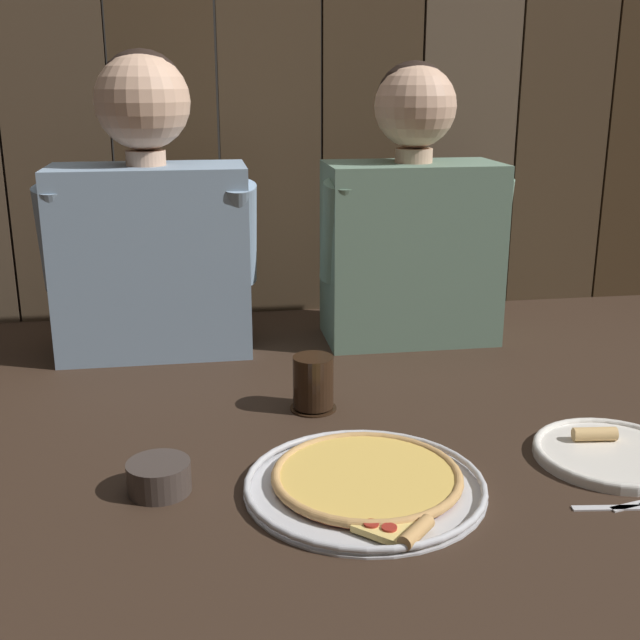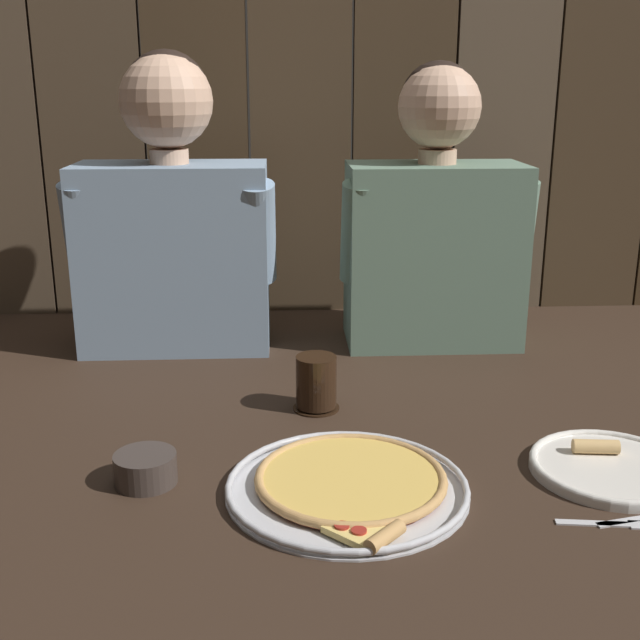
{
  "view_description": "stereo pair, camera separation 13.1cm",
  "coord_description": "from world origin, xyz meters",
  "px_view_note": "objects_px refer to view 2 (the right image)",
  "views": [
    {
      "loc": [
        -0.18,
        -1.14,
        0.56
      ],
      "look_at": [
        0.01,
        0.1,
        0.18
      ],
      "focal_mm": 44.73,
      "sensor_mm": 36.0,
      "label": 1
    },
    {
      "loc": [
        -0.05,
        -1.15,
        0.56
      ],
      "look_at": [
        0.01,
        0.1,
        0.18
      ],
      "focal_mm": 44.73,
      "sensor_mm": 36.0,
      "label": 2
    }
  ],
  "objects_px": {
    "dipping_bowl": "(145,467)",
    "diner_right": "(435,221)",
    "dinner_plate": "(611,467)",
    "drinking_glass": "(316,383)",
    "diner_left": "(172,215)",
    "pizza_tray": "(349,483)"
  },
  "relations": [
    {
      "from": "dipping_bowl",
      "to": "diner_right",
      "type": "height_order",
      "value": "diner_right"
    },
    {
      "from": "dinner_plate",
      "to": "drinking_glass",
      "type": "bearing_deg",
      "value": 148.56
    },
    {
      "from": "dipping_bowl",
      "to": "diner_left",
      "type": "distance_m",
      "value": 0.68
    },
    {
      "from": "dipping_bowl",
      "to": "drinking_glass",
      "type": "bearing_deg",
      "value": 44.78
    },
    {
      "from": "drinking_glass",
      "to": "pizza_tray",
      "type": "bearing_deg",
      "value": -83.51
    },
    {
      "from": "drinking_glass",
      "to": "dipping_bowl",
      "type": "bearing_deg",
      "value": -135.22
    },
    {
      "from": "pizza_tray",
      "to": "diner_left",
      "type": "relative_size",
      "value": 0.56
    },
    {
      "from": "dinner_plate",
      "to": "diner_left",
      "type": "distance_m",
      "value": 0.99
    },
    {
      "from": "dinner_plate",
      "to": "diner_right",
      "type": "xyz_separation_m",
      "value": [
        -0.15,
        0.63,
        0.26
      ]
    },
    {
      "from": "dipping_bowl",
      "to": "diner_right",
      "type": "bearing_deg",
      "value": 49.78
    },
    {
      "from": "pizza_tray",
      "to": "diner_right",
      "type": "distance_m",
      "value": 0.75
    },
    {
      "from": "pizza_tray",
      "to": "dipping_bowl",
      "type": "height_order",
      "value": "dipping_bowl"
    },
    {
      "from": "drinking_glass",
      "to": "diner_left",
      "type": "bearing_deg",
      "value": 127.58
    },
    {
      "from": "diner_left",
      "to": "diner_right",
      "type": "xyz_separation_m",
      "value": [
        0.56,
        -0.0,
        -0.02
      ]
    },
    {
      "from": "pizza_tray",
      "to": "drinking_glass",
      "type": "relative_size",
      "value": 3.53
    },
    {
      "from": "diner_left",
      "to": "diner_right",
      "type": "distance_m",
      "value": 0.56
    },
    {
      "from": "diner_right",
      "to": "pizza_tray",
      "type": "bearing_deg",
      "value": -109.73
    },
    {
      "from": "diner_left",
      "to": "diner_right",
      "type": "relative_size",
      "value": 1.04
    },
    {
      "from": "pizza_tray",
      "to": "dinner_plate",
      "type": "height_order",
      "value": "dinner_plate"
    },
    {
      "from": "drinking_glass",
      "to": "diner_right",
      "type": "xyz_separation_m",
      "value": [
        0.27,
        0.37,
        0.22
      ]
    },
    {
      "from": "drinking_glass",
      "to": "dipping_bowl",
      "type": "distance_m",
      "value": 0.37
    },
    {
      "from": "diner_right",
      "to": "dipping_bowl",
      "type": "bearing_deg",
      "value": -130.22
    }
  ]
}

